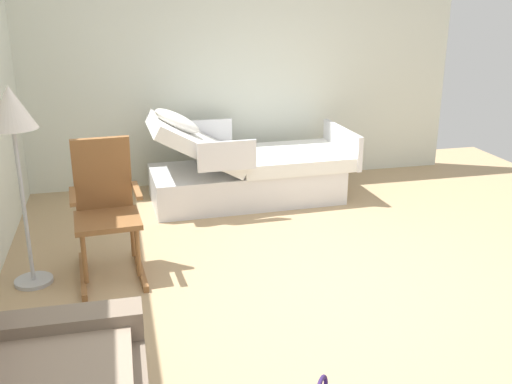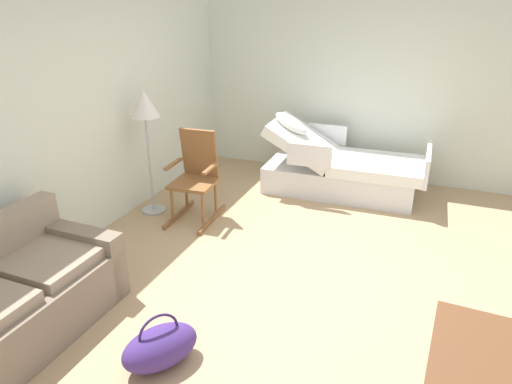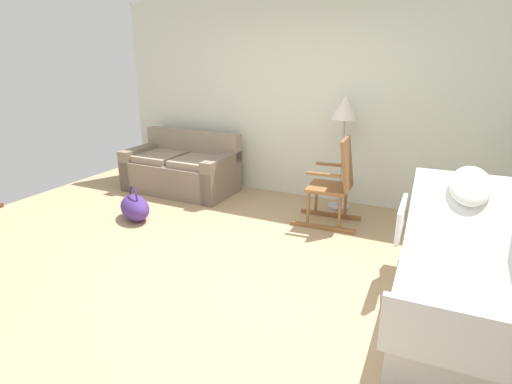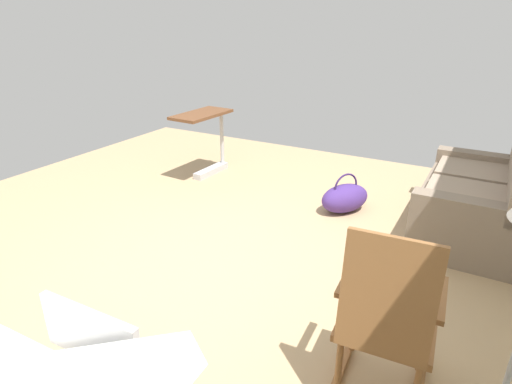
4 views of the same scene
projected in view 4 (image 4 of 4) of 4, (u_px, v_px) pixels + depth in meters
name	position (u px, v px, depth m)	size (l,w,h in m)	color
ground_plane	(214.00, 264.00, 3.57)	(6.99, 6.99, 0.00)	tan
couch	(474.00, 202.00, 4.00)	(1.61, 0.87, 0.85)	#7D6C5C
rocking_chair	(386.00, 325.00, 2.12)	(0.79, 0.53, 1.05)	brown
overbed_table	(207.00, 135.00, 5.37)	(0.85, 0.44, 0.84)	#B2B5BA
duffel_bag	(345.00, 198.00, 4.48)	(0.64, 0.57, 0.43)	#472D7A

